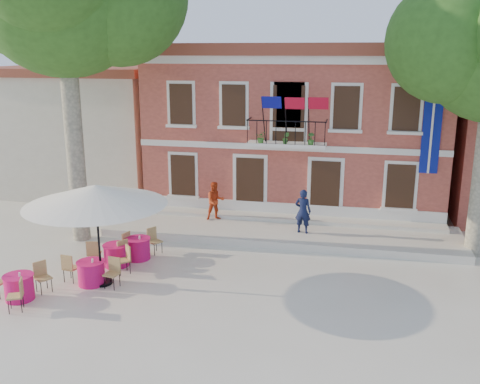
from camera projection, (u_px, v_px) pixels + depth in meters
name	position (u px, v px, depth m)	size (l,w,h in m)	color
ground	(202.00, 274.00, 17.78)	(90.00, 90.00, 0.00)	beige
main_building	(299.00, 124.00, 25.83)	(13.50, 9.59, 7.50)	#C35946
neighbor_west	(92.00, 126.00, 29.33)	(9.40, 9.40, 6.40)	beige
terrace	(281.00, 232.00, 21.48)	(14.00, 3.40, 0.30)	silver
patio_umbrella	(96.00, 195.00, 16.31)	(4.36, 4.36, 3.24)	black
pedestrian_navy	(303.00, 211.00, 20.70)	(0.63, 0.42, 1.74)	#101737
pedestrian_orange	(215.00, 201.00, 22.35)	(0.78, 0.61, 1.62)	#C33B16
cafe_table_0	(116.00, 254.00, 18.35)	(1.79, 1.83, 0.95)	#E41553
cafe_table_1	(91.00, 272.00, 16.88)	(1.96, 0.90, 0.95)	#E41553
cafe_table_2	(19.00, 286.00, 15.84)	(1.68, 1.87, 0.95)	#E41553
cafe_table_3	(138.00, 248.00, 18.96)	(1.37, 1.85, 0.95)	#E41553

